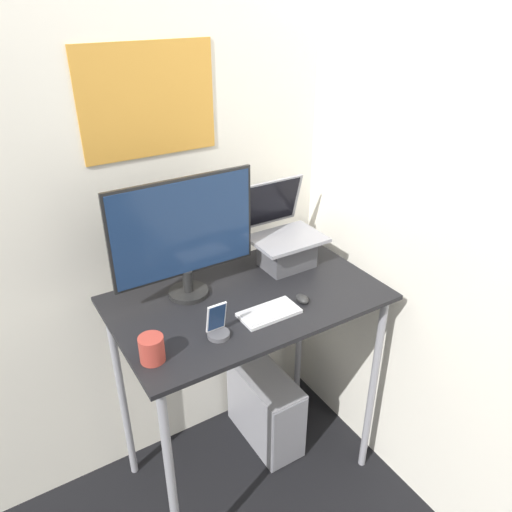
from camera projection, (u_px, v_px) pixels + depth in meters
The scene contains 10 objects.
wall_back at pixel (199, 208), 2.29m from camera, with size 6.00×0.06×2.60m.
wall_side_right at pixel (427, 238), 2.02m from camera, with size 0.05×6.00×2.60m.
desk at pixel (248, 324), 2.16m from camera, with size 1.12×0.68×1.05m.
laptop at pixel (285, 244), 2.28m from camera, with size 0.32×0.30×0.38m.
monitor at pixel (184, 236), 1.97m from camera, with size 0.61×0.17×0.51m.
keyboard at pixel (269, 313), 1.97m from camera, with size 0.24×0.12×0.02m.
mouse at pixel (302, 299), 2.04m from camera, with size 0.04×0.07×0.03m.
cell_phone at pixel (218, 327), 1.83m from camera, with size 0.08×0.08×0.14m.
computer_tower at pixel (265, 407), 2.67m from camera, with size 0.21×0.46×0.42m.
mug at pixel (152, 349), 1.71m from camera, with size 0.09×0.09×0.10m.
Camera 1 is at (-0.89, -1.17, 2.20)m, focal length 35.00 mm.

